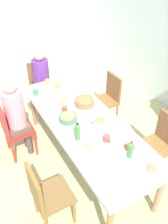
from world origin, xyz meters
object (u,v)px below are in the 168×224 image
Objects in this scene: person_0 at (42,75)px; cup_5 at (48,82)px; chair_3 at (108,97)px; plate_0 at (130,147)px; cup_1 at (92,118)px; dining_table at (84,125)px; chair_4 at (160,141)px; plate_3 at (151,169)px; chair_0 at (41,83)px; bowl_0 at (68,118)px; bowl_1 at (100,123)px; cup_0 at (65,110)px; chair_1 at (46,194)px; chair_2 at (12,128)px; plate_2 at (87,146)px; cup_3 at (58,86)px; bottle_0 at (131,150)px; bowl_2 at (84,102)px; cup_2 at (107,138)px; plate_1 at (62,103)px; cup_4 at (36,92)px; bottle_1 at (78,132)px; person_2 at (16,113)px.

person_0 reaches higher than cup_5.
plate_0 is (1.32, -0.61, 0.25)m from chair_3.
plate_0 is 0.66m from cup_1.
dining_table is 1.04m from chair_4.
plate_3 is (0.36, -0.00, 0.00)m from plate_0.
chair_0 is 3.79× the size of bowl_0.
cup_0 is at bearing -152.17° from bowl_1.
chair_2 is (-1.25, 0.00, 0.00)m from chair_1.
bowl_1 is at bearing 126.53° from plate_2.
plate_3 is 1.91× the size of cup_5.
cup_0 is 0.91× the size of cup_3.
bowl_2 is at bearing 177.30° from bottle_0.
cup_2 is 1.40m from cup_3.
plate_1 is 1.22× the size of plate_2.
chair_4 reaches higher than bowl_2.
cup_1 is at bearing 53.49° from chair_2.
chair_2 is 7.96× the size of cup_5.
cup_5 reaches higher than plate_3.
person_0 reaches higher than cup_4.
bottle_0 reaches higher than cup_3.
cup_4 is at bearing -150.07° from plate_1.
cup_3 is 0.37m from cup_4.
cup_4 is (-1.39, -0.37, -0.00)m from cup_2.
cup_5 is (-1.02, 0.13, -0.01)m from bowl_0.
cup_5 is 1.41m from bottle_1.
dining_table is 8.98× the size of bowl_2.
dining_table is 21.32× the size of cup_2.
bowl_2 is at bearing 169.93° from cup_2.
bowl_1 is 0.60m from bottle_0.
cup_5 is at bearing -5.18° from chair_0.
cup_4 is (-0.81, -0.14, -0.01)m from bowl_0.
cup_1 is 0.48× the size of bottle_1.
person_0 is 1.32× the size of chair_4.
chair_1 is (2.16, -0.82, -0.19)m from person_0.
plate_0 is 0.29m from cup_2.
chair_3 is 1.11m from bowl_1.
person_0 reaches higher than cup_3.
bottle_1 reaches higher than cup_0.
plate_0 is at bearing 9.63° from bowl_1.
cup_0 is 0.95× the size of cup_1.
bowl_0 reaches higher than cup_1.
person_2 is 5.05× the size of bottle_1.
chair_4 is 4.26× the size of plate_2.
plate_2 and plate_3 have the same top height.
bowl_1 reaches higher than cup_2.
chair_4 is 7.21× the size of cup_3.
bowl_1 is at bearing 4.16° from cup_3.
chair_0 is at bearing -176.99° from cup_1.
person_2 reaches higher than bottle_0.
bottle_0 is at bearing -39.93° from plate_0.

